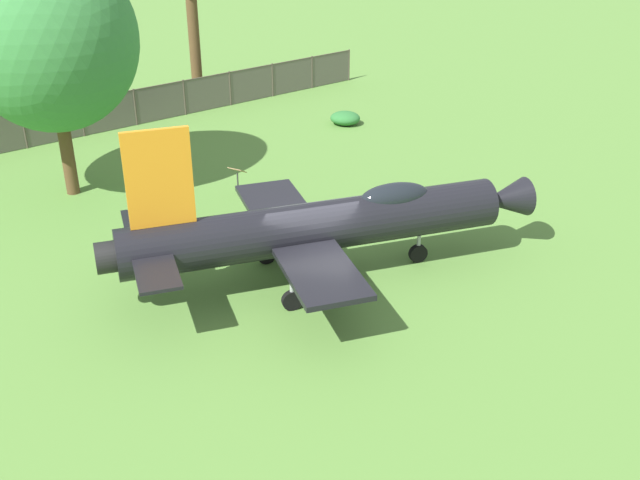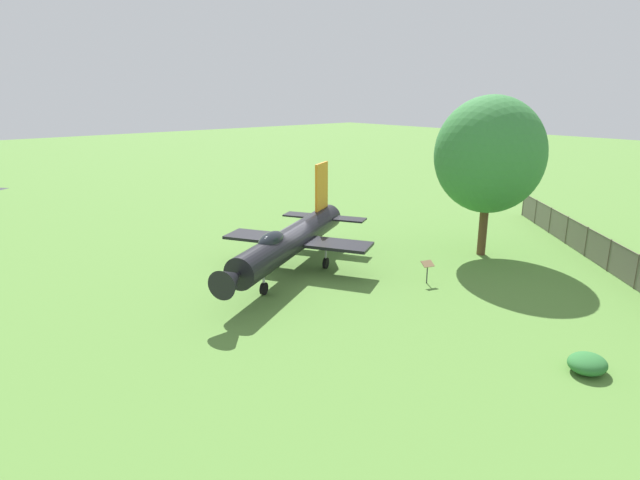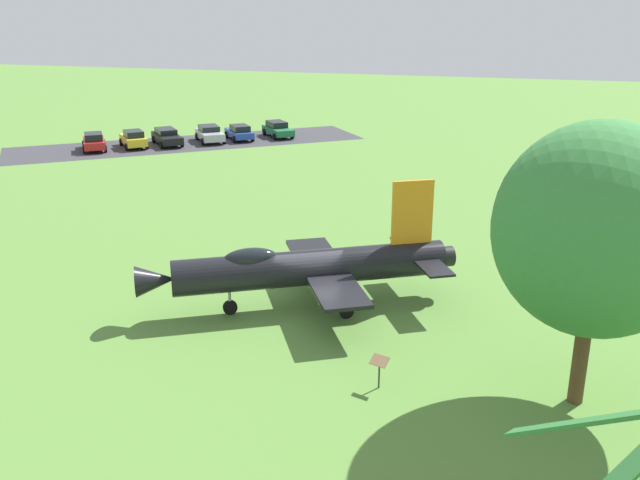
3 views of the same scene
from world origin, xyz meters
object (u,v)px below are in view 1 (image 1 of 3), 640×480
Objects in this scene: palm_tree at (193,22)px; display_jet at (326,224)px; info_plaque at (237,174)px; shade_tree at (49,39)px; shrub_near_fence at (345,118)px.

display_jet is at bearing 119.52° from palm_tree.
info_plaque is at bearing 115.03° from palm_tree.
shade_tree reaches higher than palm_tree.
shade_tree is 8.08m from info_plaque.
info_plaque is at bearing -171.42° from shade_tree.
palm_tree reaches higher than display_jet.
display_jet is at bearing 128.30° from info_plaque.
display_jet is at bearing 96.50° from shrub_near_fence.
palm_tree is at bearing -22.10° from shrub_near_fence.
palm_tree is at bearing -92.00° from shade_tree.
shade_tree is 1.18× the size of palm_tree.
shade_tree is (10.66, -4.59, 4.01)m from display_jet.
shade_tree reaches higher than info_plaque.
palm_tree reaches higher than shrub_near_fence.
shade_tree is 7.99× the size of info_plaque.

